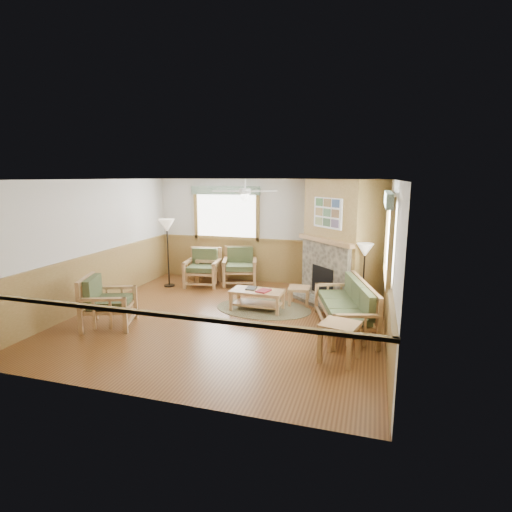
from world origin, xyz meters
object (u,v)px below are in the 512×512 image
(floor_lamp_right, at_px, (363,279))
(coffee_table, at_px, (257,300))
(armchair_back_right, at_px, (240,266))
(sofa, at_px, (344,306))
(end_table_sofa, at_px, (339,342))
(floor_lamp_left, at_px, (168,253))
(armchair_back_left, at_px, (203,268))
(end_table_chairs, at_px, (209,270))
(armchair_left, at_px, (109,302))
(footstool, at_px, (299,296))

(floor_lamp_right, bearing_deg, coffee_table, -169.74)
(armchair_back_right, bearing_deg, sofa, -57.36)
(floor_lamp_right, bearing_deg, armchair_back_right, 154.45)
(armchair_back_right, height_order, coffee_table, armchair_back_right)
(end_table_sofa, distance_m, floor_lamp_right, 2.33)
(armchair_back_right, height_order, floor_lamp_left, floor_lamp_left)
(armchair_back_left, distance_m, end_table_chairs, 0.42)
(armchair_left, distance_m, end_table_chairs, 3.58)
(floor_lamp_right, bearing_deg, end_table_sofa, -96.60)
(sofa, distance_m, armchair_back_left, 4.25)
(armchair_back_left, distance_m, footstool, 2.82)
(coffee_table, bearing_deg, floor_lamp_right, 11.83)
(end_table_sofa, bearing_deg, sofa, 91.47)
(sofa, height_order, footstool, sofa)
(floor_lamp_left, xyz_separation_m, floor_lamp_right, (4.80, -0.78, -0.13))
(sofa, relative_size, end_table_sofa, 3.22)
(footstool, distance_m, floor_lamp_left, 3.56)
(armchair_back_left, relative_size, end_table_sofa, 1.55)
(end_table_sofa, xyz_separation_m, footstool, (-1.08, 2.51, -0.10))
(armchair_left, xyz_separation_m, floor_lamp_left, (-0.30, 2.82, 0.39))
(sofa, relative_size, floor_lamp_right, 1.31)
(armchair_left, relative_size, end_table_chairs, 1.52)
(sofa, distance_m, footstool, 1.61)
(floor_lamp_right, bearing_deg, armchair_left, -155.61)
(sofa, relative_size, armchair_back_right, 2.04)
(coffee_table, distance_m, floor_lamp_left, 3.00)
(end_table_sofa, relative_size, floor_lamp_left, 0.35)
(armchair_back_left, bearing_deg, end_table_sofa, -50.64)
(end_table_sofa, bearing_deg, end_table_chairs, 134.89)
(coffee_table, bearing_deg, end_table_chairs, 136.90)
(end_table_chairs, bearing_deg, footstool, -25.19)
(coffee_table, xyz_separation_m, footstool, (0.77, 0.62, -0.02))
(footstool, height_order, floor_lamp_left, floor_lamp_left)
(sofa, bearing_deg, coffee_table, -124.13)
(coffee_table, height_order, footstool, coffee_table)
(armchair_back_left, xyz_separation_m, floor_lamp_right, (4.01, -1.11, 0.27))
(end_table_sofa, bearing_deg, armchair_left, 176.87)
(sofa, distance_m, floor_lamp_right, 1.05)
(armchair_back_right, height_order, footstool, armchair_back_right)
(end_table_sofa, xyz_separation_m, floor_lamp_right, (0.26, 2.27, 0.43))
(armchair_back_left, bearing_deg, floor_lamp_right, -24.04)
(end_table_sofa, bearing_deg, armchair_back_right, 127.31)
(armchair_back_right, bearing_deg, end_table_sofa, -69.13)
(armchair_back_right, xyz_separation_m, floor_lamp_left, (-1.67, -0.72, 0.39))
(armchair_back_left, height_order, end_table_chairs, armchair_back_left)
(end_table_sofa, bearing_deg, armchair_back_left, 137.96)
(armchair_back_right, xyz_separation_m, armchair_left, (-1.36, -3.54, 0.01))
(coffee_table, bearing_deg, armchair_left, -143.64)
(coffee_table, relative_size, end_table_sofa, 1.80)
(sofa, height_order, floor_lamp_right, floor_lamp_right)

